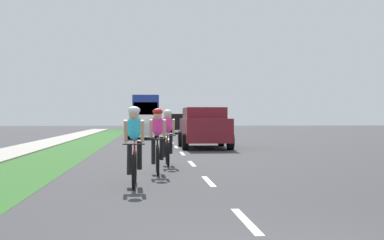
% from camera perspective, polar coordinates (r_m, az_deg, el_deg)
% --- Properties ---
extents(ground_plane, '(120.00, 120.00, 0.00)m').
position_cam_1_polar(ground_plane, '(24.50, -1.75, -2.89)').
color(ground_plane, '#38383A').
extents(grass_verge, '(2.30, 70.00, 0.01)m').
position_cam_1_polar(grass_verge, '(24.67, -12.21, -2.87)').
color(grass_verge, '#2D6026').
rests_on(grass_verge, ground_plane).
extents(sidewalk_concrete, '(1.84, 70.00, 0.10)m').
position_cam_1_polar(sidewalk_concrete, '(25.02, -16.92, -2.83)').
color(sidewalk_concrete, '#9E998E').
rests_on(sidewalk_concrete, ground_plane).
extents(lane_markings_center, '(0.12, 53.49, 0.01)m').
position_cam_1_polar(lane_markings_center, '(28.49, -2.18, -2.44)').
color(lane_markings_center, white).
rests_on(lane_markings_center, ground_plane).
extents(cyclist_lead, '(0.42, 1.72, 1.58)m').
position_cam_1_polar(cyclist_lead, '(10.50, -6.23, -2.74)').
color(cyclist_lead, black).
rests_on(cyclist_lead, ground_plane).
extents(cyclist_trailing, '(0.42, 1.72, 1.58)m').
position_cam_1_polar(cyclist_trailing, '(12.81, -3.73, -2.18)').
color(cyclist_trailing, black).
rests_on(cyclist_trailing, ground_plane).
extents(cyclist_distant, '(0.42, 1.72, 1.58)m').
position_cam_1_polar(cyclist_distant, '(15.03, -2.66, -1.82)').
color(cyclist_distant, black).
rests_on(cyclist_distant, ground_plane).
extents(suv_maroon, '(2.15, 4.70, 1.79)m').
position_cam_1_polar(suv_maroon, '(23.55, 1.32, -0.72)').
color(suv_maroon, maroon).
rests_on(suv_maroon, ground_plane).
extents(sedan_white, '(1.98, 4.30, 1.52)m').
position_cam_1_polar(sedan_white, '(34.05, -5.32, -0.70)').
color(sedan_white, silver).
rests_on(sedan_white, ground_plane).
extents(pickup_black, '(2.22, 5.10, 1.64)m').
position_cam_1_polar(pickup_black, '(44.79, -1.12, -0.38)').
color(pickup_black, black).
rests_on(pickup_black, ground_plane).
extents(bus_blue, '(2.78, 11.60, 3.48)m').
position_cam_1_polar(bus_blue, '(55.71, -4.99, 0.94)').
color(bus_blue, '#23389E').
rests_on(bus_blue, ground_plane).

